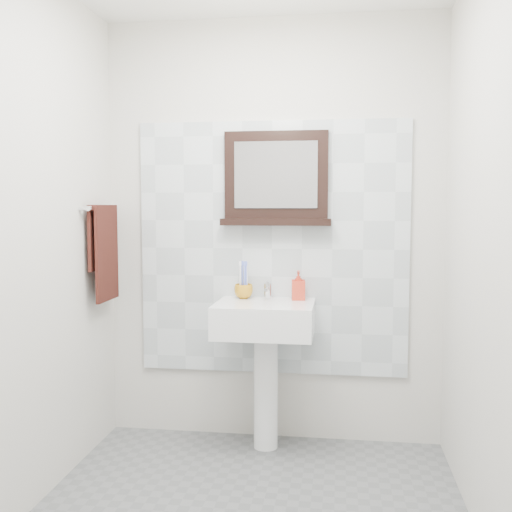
{
  "coord_description": "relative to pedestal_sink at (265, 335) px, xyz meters",
  "views": [
    {
      "loc": [
        0.4,
        -2.44,
        1.4
      ],
      "look_at": [
        -0.02,
        0.55,
        1.15
      ],
      "focal_mm": 42.0,
      "sensor_mm": 36.0,
      "label": 1
    }
  ],
  "objects": [
    {
      "name": "back_wall",
      "position": [
        0.02,
        0.23,
        0.57
      ],
      "size": [
        2.0,
        0.01,
        2.5
      ],
      "primitive_type": "cube",
      "color": "beige",
      "rests_on": "ground"
    },
    {
      "name": "front_wall",
      "position": [
        0.02,
        -1.97,
        0.57
      ],
      "size": [
        2.0,
        0.01,
        2.5
      ],
      "primitive_type": "cube",
      "color": "beige",
      "rests_on": "ground"
    },
    {
      "name": "left_wall",
      "position": [
        -0.98,
        -0.87,
        0.57
      ],
      "size": [
        0.01,
        2.2,
        2.5
      ],
      "primitive_type": "cube",
      "color": "beige",
      "rests_on": "ground"
    },
    {
      "name": "right_wall",
      "position": [
        1.02,
        -0.87,
        0.57
      ],
      "size": [
        0.01,
        2.2,
        2.5
      ],
      "primitive_type": "cube",
      "color": "beige",
      "rests_on": "ground"
    },
    {
      "name": "splashback",
      "position": [
        0.02,
        0.21,
        0.47
      ],
      "size": [
        1.6,
        0.02,
        1.5
      ],
      "primitive_type": "cube",
      "color": "silver",
      "rests_on": "back_wall"
    },
    {
      "name": "pedestal_sink",
      "position": [
        0.0,
        0.0,
        0.0
      ],
      "size": [
        0.55,
        0.44,
        0.96
      ],
      "color": "white",
      "rests_on": "ground"
    },
    {
      "name": "toothbrush_cup",
      "position": [
        -0.14,
        0.13,
        0.23
      ],
      "size": [
        0.13,
        0.13,
        0.09
      ],
      "primitive_type": "imported",
      "rotation": [
        0.0,
        0.0,
        0.2
      ],
      "color": "#BF8216",
      "rests_on": "pedestal_sink"
    },
    {
      "name": "toothbrushes",
      "position": [
        -0.14,
        0.13,
        0.31
      ],
      "size": [
        0.05,
        0.04,
        0.21
      ],
      "color": "white",
      "rests_on": "toothbrush_cup"
    },
    {
      "name": "soap_dispenser",
      "position": [
        0.18,
        0.13,
        0.27
      ],
      "size": [
        0.09,
        0.09,
        0.17
      ],
      "primitive_type": "imported",
      "rotation": [
        0.0,
        0.0,
        0.12
      ],
      "color": "red",
      "rests_on": "pedestal_sink"
    },
    {
      "name": "framed_mirror",
      "position": [
        0.04,
        0.19,
        0.87
      ],
      "size": [
        0.64,
        0.11,
        0.55
      ],
      "color": "black",
      "rests_on": "back_wall"
    },
    {
      "name": "towel_bar",
      "position": [
        -0.93,
        -0.05,
        0.71
      ],
      "size": [
        0.07,
        0.4,
        0.03
      ],
      "color": "silver",
      "rests_on": "left_wall"
    },
    {
      "name": "hand_towel",
      "position": [
        -0.93,
        -0.05,
        0.5
      ],
      "size": [
        0.06,
        0.3,
        0.55
      ],
      "color": "black",
      "rests_on": "towel_bar"
    }
  ]
}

